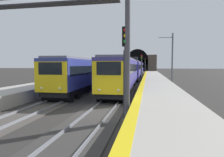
{
  "coord_description": "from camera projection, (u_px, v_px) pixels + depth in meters",
  "views": [
    {
      "loc": [
        -12.33,
        -3.1,
        3.2
      ],
      "look_at": [
        9.83,
        1.02,
        1.61
      ],
      "focal_mm": 31.38,
      "sensor_mm": 36.0,
      "label": 1
    }
  ],
  "objects": [
    {
      "name": "catenary_mast_near",
      "position": [
        172.0,
        59.0,
        28.21
      ],
      "size": [
        0.22,
        2.09,
        7.73
      ],
      "color": "#595B60",
      "rests_on": "ground_plane"
    },
    {
      "name": "railway_signal_near",
      "position": [
        126.0,
        65.0,
        10.66
      ],
      "size": [
        0.39,
        0.38,
        5.24
      ],
      "rotation": [
        0.0,
        0.0,
        3.14
      ],
      "color": "#38383D",
      "rests_on": "ground_plane"
    },
    {
      "name": "train_adjacent_platform",
      "position": [
        116.0,
        69.0,
        47.07
      ],
      "size": [
        64.4,
        3.13,
        3.93
      ],
      "rotation": [
        0.0,
        0.0,
        3.15
      ],
      "color": "navy",
      "rests_on": "ground_plane"
    },
    {
      "name": "ground_plane",
      "position": [
        100.0,
        113.0,
        12.88
      ],
      "size": [
        320.0,
        320.0,
        0.0
      ],
      "primitive_type": "plane",
      "color": "#302D2B"
    },
    {
      "name": "track_main_line",
      "position": [
        100.0,
        113.0,
        12.87
      ],
      "size": [
        160.0,
        3.01,
        0.21
      ],
      "color": "#383533",
      "rests_on": "ground_plane"
    },
    {
      "name": "track_adjacent_line",
      "position": [
        36.0,
        110.0,
        13.72
      ],
      "size": [
        160.0,
        2.69,
        0.21
      ],
      "color": "#4C4742",
      "rests_on": "ground_plane"
    },
    {
      "name": "platform_right_edge_strip",
      "position": [
        137.0,
        99.0,
        12.36
      ],
      "size": [
        112.0,
        0.5,
        0.01
      ],
      "primitive_type": "cube",
      "color": "yellow",
      "rests_on": "platform_right"
    },
    {
      "name": "train_main_approaching",
      "position": [
        134.0,
        69.0,
        42.19
      ],
      "size": [
        55.84,
        2.97,
        4.89
      ],
      "rotation": [
        0.0,
        0.0,
        3.15
      ],
      "color": "navy",
      "rests_on": "ground_plane"
    },
    {
      "name": "railway_signal_mid",
      "position": [
        142.0,
        65.0,
        35.38
      ],
      "size": [
        0.39,
        0.38,
        5.06
      ],
      "rotation": [
        0.0,
        0.0,
        3.14
      ],
      "color": "#4C4C54",
      "rests_on": "ground_plane"
    },
    {
      "name": "overhead_signal_gantry",
      "position": [
        52.0,
        23.0,
        11.11
      ],
      "size": [
        0.7,
        8.87,
        7.41
      ],
      "color": "#3F3F47",
      "rests_on": "ground_plane"
    },
    {
      "name": "tunnel_portal",
      "position": [
        137.0,
        63.0,
        97.72
      ],
      "size": [
        2.72,
        18.75,
        10.93
      ],
      "color": "#51473D",
      "rests_on": "ground_plane"
    },
    {
      "name": "platform_right",
      "position": [
        165.0,
        108.0,
        12.09
      ],
      "size": [
        112.0,
        3.88,
        1.03
      ],
      "primitive_type": "cube",
      "color": "#ADA89E",
      "rests_on": "ground_plane"
    },
    {
      "name": "railway_signal_far",
      "position": [
        145.0,
        64.0,
        74.72
      ],
      "size": [
        0.39,
        0.38,
        5.72
      ],
      "rotation": [
        0.0,
        0.0,
        3.14
      ],
      "color": "#4C4C54",
      "rests_on": "ground_plane"
    }
  ]
}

